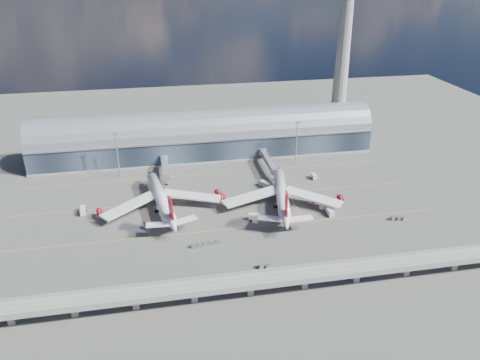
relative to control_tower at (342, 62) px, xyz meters
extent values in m
plane|color=#474744|center=(-85.00, -83.00, -51.64)|extent=(500.00, 500.00, 0.00)
cube|color=gold|center=(-85.00, -93.00, -51.63)|extent=(200.00, 0.25, 0.01)
cube|color=gold|center=(-85.00, -63.00, -51.63)|extent=(200.00, 0.25, 0.01)
cube|color=gold|center=(-85.00, -33.00, -51.63)|extent=(200.00, 0.25, 0.01)
cube|color=gold|center=(-120.00, -53.00, -51.63)|extent=(0.25, 80.00, 0.01)
cube|color=gold|center=(-50.00, -53.00, -51.63)|extent=(0.25, 80.00, 0.01)
cube|color=#1D2631|center=(-85.00, -5.00, -44.64)|extent=(200.00, 28.00, 14.00)
cylinder|color=gray|center=(-85.00, -5.00, -37.64)|extent=(200.00, 28.00, 28.00)
cube|color=gray|center=(-85.00, -19.00, -37.64)|extent=(200.00, 1.00, 1.20)
cube|color=gray|center=(-85.00, -5.00, -51.04)|extent=(200.00, 30.00, 1.20)
cube|color=gray|center=(0.00, 0.00, -47.64)|extent=(18.00, 18.00, 8.00)
cone|color=gray|center=(0.00, 0.00, -6.64)|extent=(10.00, 10.00, 90.00)
cube|color=gray|center=(-85.00, -138.00, -46.14)|extent=(220.00, 8.50, 1.20)
cube|color=gray|center=(-85.00, -142.00, -45.04)|extent=(220.00, 0.40, 1.20)
cube|color=gray|center=(-85.00, -134.00, -45.04)|extent=(220.00, 0.40, 1.20)
cube|color=gray|center=(-85.00, -139.50, -45.49)|extent=(220.00, 0.12, 0.12)
cube|color=gray|center=(-85.00, -136.50, -45.49)|extent=(220.00, 0.12, 0.12)
cube|color=gray|center=(-165.00, -138.00, -49.14)|extent=(2.20, 2.20, 5.00)
cube|color=gray|center=(-145.00, -138.00, -49.14)|extent=(2.20, 2.20, 5.00)
cube|color=gray|center=(-125.00, -138.00, -49.14)|extent=(2.20, 2.20, 5.00)
cube|color=gray|center=(-105.00, -138.00, -49.14)|extent=(2.20, 2.20, 5.00)
cube|color=gray|center=(-85.00, -138.00, -49.14)|extent=(2.20, 2.20, 5.00)
cube|color=gray|center=(-65.00, -138.00, -49.14)|extent=(2.20, 2.20, 5.00)
cube|color=gray|center=(-45.00, -138.00, -49.14)|extent=(2.20, 2.20, 5.00)
cube|color=gray|center=(-25.00, -138.00, -49.14)|extent=(2.20, 2.20, 5.00)
cube|color=gray|center=(-5.00, -138.00, -49.14)|extent=(2.20, 2.20, 5.00)
cylinder|color=gray|center=(-135.00, -28.00, -39.14)|extent=(0.70, 0.70, 25.00)
cube|color=gray|center=(-135.00, -28.00, -26.44)|extent=(3.00, 0.40, 1.00)
cylinder|color=gray|center=(-35.00, -28.00, -39.14)|extent=(0.70, 0.70, 25.00)
cube|color=gray|center=(-35.00, -28.00, -26.44)|extent=(3.00, 0.40, 1.00)
cylinder|color=white|center=(-114.01, -67.66, -46.16)|extent=(12.91, 47.17, 5.65)
cone|color=white|center=(-118.09, -41.90, -46.16)|extent=(6.69, 7.86, 5.65)
cone|color=white|center=(-109.66, -95.17, -45.45)|extent=(7.24, 11.36, 5.65)
cube|color=#AE0710|center=(-110.07, -92.55, -38.47)|extent=(2.26, 10.53, 11.70)
cube|color=white|center=(-128.34, -71.72, -46.87)|extent=(27.01, 22.78, 2.28)
cube|color=white|center=(-99.13, -67.10, -46.87)|extent=(29.23, 15.96, 2.28)
cylinder|color=#AE0710|center=(-129.16, -70.06, -48.46)|extent=(3.48, 4.80, 2.83)
cylinder|color=#AE0710|center=(-142.14, -72.11, -48.46)|extent=(3.48, 4.80, 2.83)
cylinder|color=#AE0710|center=(-98.86, -65.27, -48.46)|extent=(3.48, 4.80, 2.83)
cylinder|color=#AE0710|center=(-85.88, -63.21, -48.46)|extent=(3.48, 4.80, 2.83)
cylinder|color=gray|center=(-116.59, -51.35, -50.31)|extent=(0.44, 0.44, 2.65)
cylinder|color=gray|center=(-116.25, -71.60, -50.31)|extent=(0.53, 0.53, 2.65)
cylinder|color=gray|center=(-110.67, -70.71, -50.31)|extent=(0.53, 0.53, 2.65)
cylinder|color=black|center=(-116.25, -71.60, -51.15)|extent=(2.13, 1.61, 1.33)
cylinder|color=black|center=(-110.67, -70.71, -51.15)|extent=(2.13, 1.61, 1.33)
cylinder|color=white|center=(-56.25, -74.52, -46.05)|extent=(14.46, 45.97, 5.49)
cone|color=white|center=(-51.15, -49.30, -46.05)|extent=(6.88, 8.51, 5.49)
cone|color=white|center=(-61.73, -101.60, -45.29)|extent=(7.64, 12.23, 5.49)
cube|color=#AE0710|center=(-61.17, -98.81, -38.10)|extent=(2.90, 11.23, 12.54)
cube|color=white|center=(-71.16, -73.43, -46.81)|extent=(29.54, 15.40, 2.35)
cube|color=white|center=(-42.10, -79.32, -46.81)|extent=(26.87, 23.99, 2.35)
cylinder|color=black|center=(-56.25, -74.52, -47.56)|extent=(12.73, 41.20, 4.67)
cylinder|color=#AE0710|center=(-71.33, -71.47, -48.51)|extent=(3.91, 5.24, 3.03)
cylinder|color=#AE0710|center=(-84.24, -68.85, -48.51)|extent=(3.91, 5.24, 3.03)
cylinder|color=#AE0710|center=(-41.18, -77.57, -48.51)|extent=(3.91, 5.24, 3.03)
cylinder|color=#AE0710|center=(-28.27, -80.18, -48.51)|extent=(3.91, 5.24, 3.03)
cylinder|color=gray|center=(-53.05, -58.70, -50.22)|extent=(0.47, 0.47, 2.84)
cylinder|color=gray|center=(-59.98, -77.63, -50.22)|extent=(0.57, 0.57, 2.84)
cylinder|color=gray|center=(-54.04, -78.83, -50.22)|extent=(0.57, 0.57, 2.84)
cylinder|color=black|center=(-59.98, -77.63, -51.12)|extent=(2.32, 1.81, 1.42)
cylinder|color=black|center=(-54.04, -78.83, -51.12)|extent=(2.32, 1.81, 1.42)
cube|color=gray|center=(-110.51, -31.00, -46.44)|extent=(3.00, 24.00, 3.00)
cube|color=gray|center=(-110.51, -43.00, -46.44)|extent=(3.60, 3.60, 3.40)
cylinder|color=gray|center=(-110.51, -19.00, -46.44)|extent=(4.40, 4.40, 4.00)
cylinder|color=gray|center=(-110.51, -43.00, -49.94)|extent=(0.50, 0.50, 3.40)
cylinder|color=black|center=(-110.51, -43.00, -51.29)|extent=(1.40, 0.80, 0.80)
cube|color=gray|center=(-52.75, -33.00, -46.44)|extent=(3.00, 28.00, 3.00)
cube|color=gray|center=(-52.75, -47.00, -46.44)|extent=(3.60, 3.60, 3.40)
cylinder|color=gray|center=(-52.75, -19.00, -46.44)|extent=(4.40, 4.40, 4.00)
cylinder|color=gray|center=(-52.75, -47.00, -49.94)|extent=(0.50, 0.50, 3.40)
cylinder|color=black|center=(-52.75, -47.00, -51.29)|extent=(1.40, 0.80, 0.80)
cube|color=silver|center=(-150.33, -66.35, -50.09)|extent=(2.87, 6.96, 2.52)
cylinder|color=black|center=(-150.12, -64.19, -51.20)|extent=(2.49, 1.10, 0.87)
cylinder|color=black|center=(-150.54, -68.51, -51.20)|extent=(2.49, 1.10, 0.87)
cube|color=silver|center=(-72.43, -87.15, -49.96)|extent=(5.61, 3.41, 2.72)
cylinder|color=black|center=(-70.79, -86.82, -51.17)|extent=(1.45, 2.75, 0.94)
cylinder|color=black|center=(-74.07, -87.49, -51.17)|extent=(1.45, 2.75, 0.94)
cube|color=silver|center=(-36.10, -82.03, -50.18)|extent=(7.43, 5.28, 2.37)
cylinder|color=black|center=(-34.03, -83.13, -51.23)|extent=(1.80, 2.40, 0.82)
cylinder|color=black|center=(-38.16, -80.93, -51.23)|extent=(1.80, 2.40, 0.82)
cube|color=silver|center=(-36.81, -89.09, -49.95)|extent=(2.58, 6.40, 2.75)
cylinder|color=black|center=(-36.86, -87.06, -51.16)|extent=(2.66, 1.02, 0.95)
cylinder|color=black|center=(-36.76, -91.12, -51.16)|extent=(2.66, 1.02, 0.95)
cube|color=silver|center=(-31.29, -49.90, -50.20)|extent=(2.21, 4.55, 2.33)
cylinder|color=black|center=(-31.24, -48.47, -51.23)|extent=(2.27, 0.88, 0.81)
cylinder|color=black|center=(-31.34, -51.33, -51.23)|extent=(2.27, 0.88, 0.81)
cube|color=silver|center=(-59.91, -55.50, -49.91)|extent=(5.25, 6.90, 2.81)
cylinder|color=black|center=(-58.94, -53.67, -51.15)|extent=(2.84, 2.13, 0.97)
cylinder|color=black|center=(-60.89, -57.34, -51.15)|extent=(2.84, 2.13, 0.97)
cube|color=gray|center=(-77.67, -123.72, -51.39)|extent=(2.62, 1.99, 0.30)
cube|color=#A4A4A8|center=(-77.67, -123.72, -50.60)|extent=(2.22, 1.82, 1.48)
cube|color=gray|center=(-75.15, -124.20, -51.39)|extent=(2.62, 1.99, 0.30)
cube|color=#A4A4A8|center=(-75.15, -124.20, -50.60)|extent=(2.22, 1.82, 1.48)
cube|color=gray|center=(-101.83, -104.80, -51.39)|extent=(2.55, 1.88, 0.29)
cube|color=#A4A4A8|center=(-101.83, -104.80, -50.61)|extent=(2.15, 1.73, 1.47)
cube|color=gray|center=(-99.30, -104.44, -51.39)|extent=(2.55, 1.88, 0.29)
cube|color=#A4A4A8|center=(-99.30, -104.44, -50.61)|extent=(2.15, 1.73, 1.47)
cube|color=gray|center=(-96.78, -104.08, -51.39)|extent=(2.55, 1.88, 0.29)
cube|color=#A4A4A8|center=(-96.78, -104.08, -50.61)|extent=(2.15, 1.73, 1.47)
cube|color=gray|center=(-94.26, -103.72, -51.39)|extent=(2.55, 1.88, 0.29)
cube|color=#A4A4A8|center=(-94.26, -103.72, -50.61)|extent=(2.15, 1.73, 1.47)
cube|color=gray|center=(-91.74, -103.37, -51.39)|extent=(2.55, 1.88, 0.29)
cube|color=#A4A4A8|center=(-91.74, -103.37, -50.61)|extent=(2.15, 1.73, 1.47)
cube|color=gray|center=(-10.04, -98.88, -51.39)|extent=(2.67, 2.10, 0.29)
cube|color=#A4A4A8|center=(-10.04, -98.88, -50.61)|extent=(2.27, 1.91, 1.47)
cube|color=gray|center=(-7.57, -99.51, -51.39)|extent=(2.67, 2.10, 0.29)
cube|color=#A4A4A8|center=(-7.57, -99.51, -50.61)|extent=(2.27, 1.91, 1.47)
cube|color=gray|center=(-5.10, -100.14, -51.39)|extent=(2.67, 2.10, 0.29)
cube|color=#A4A4A8|center=(-5.10, -100.14, -50.61)|extent=(2.27, 1.91, 1.47)
camera|label=1|loc=(-113.31, -268.26, 57.25)|focal=35.00mm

